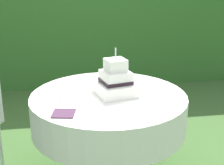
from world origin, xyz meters
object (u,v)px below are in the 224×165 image
object	(u,v)px
cake_table	(109,112)
wedding_cake	(116,81)
serving_plate_far	(64,94)
serving_plate_left	(153,90)
napkin_stack	(64,113)
serving_plate_near	(138,80)

from	to	relation	value
cake_table	wedding_cake	world-z (taller)	wedding_cake
cake_table	serving_plate_far	xyz separation A→B (m)	(-0.34, 0.06, 0.15)
cake_table	serving_plate_left	world-z (taller)	serving_plate_left
serving_plate_far	napkin_stack	world-z (taller)	serving_plate_far
serving_plate_far	serving_plate_left	bearing A→B (deg)	-1.35
serving_plate_near	serving_plate_left	size ratio (longest dim) A/B	1.38
wedding_cake	napkin_stack	world-z (taller)	wedding_cake
serving_plate_near	serving_plate_far	size ratio (longest dim) A/B	1.10
cake_table	serving_plate_near	xyz separation A→B (m)	(0.31, 0.30, 0.15)
wedding_cake	serving_plate_left	bearing A→B (deg)	7.21
napkin_stack	cake_table	bearing A→B (deg)	41.48
wedding_cake	napkin_stack	size ratio (longest dim) A/B	2.48
serving_plate_left	wedding_cake	bearing A→B (deg)	-172.79
serving_plate_near	napkin_stack	distance (m)	0.89
serving_plate_near	serving_plate_far	world-z (taller)	same
cake_table	serving_plate_left	distance (m)	0.40
wedding_cake	cake_table	bearing A→B (deg)	-175.15
napkin_stack	serving_plate_left	bearing A→B (deg)	26.13
cake_table	serving_plate_near	distance (m)	0.45
wedding_cake	napkin_stack	xyz separation A→B (m)	(-0.41, -0.31, -0.10)
serving_plate_left	napkin_stack	bearing A→B (deg)	-153.87
wedding_cake	serving_plate_far	distance (m)	0.41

